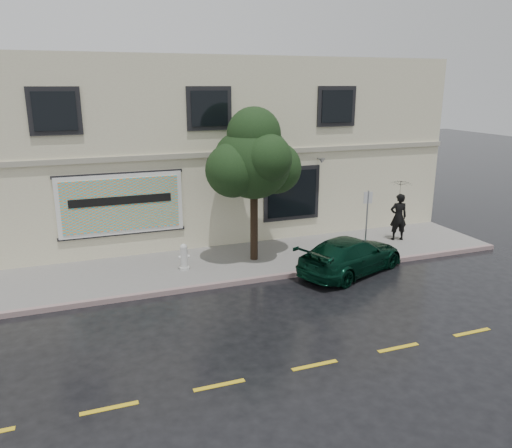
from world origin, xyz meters
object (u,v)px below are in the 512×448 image
object	(u,v)px
car	(351,255)
fire_hydrant	(184,257)
pedestrian	(398,217)
street_tree	(254,162)

from	to	relation	value
car	fire_hydrant	distance (m)	5.48
pedestrian	fire_hydrant	world-z (taller)	pedestrian
car	pedestrian	bearing A→B (deg)	-79.50
fire_hydrant	street_tree	bearing A→B (deg)	26.41
street_tree	car	bearing A→B (deg)	-35.83
car	fire_hydrant	world-z (taller)	car
pedestrian	street_tree	world-z (taller)	street_tree
street_tree	fire_hydrant	bearing A→B (deg)	-176.76
car	street_tree	size ratio (longest dim) A/B	0.89
car	pedestrian	xyz separation A→B (m)	(3.32, 2.11, 0.47)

